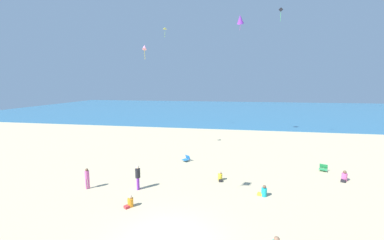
{
  "coord_description": "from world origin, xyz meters",
  "views": [
    {
      "loc": [
        2.83,
        -9.31,
        7.04
      ],
      "look_at": [
        0.0,
        6.59,
        4.59
      ],
      "focal_mm": 22.18,
      "sensor_mm": 36.0,
      "label": 1
    }
  ],
  "objects": [
    {
      "name": "kite_black",
      "position": [
        7.78,
        20.42,
        15.29
      ],
      "size": [
        0.5,
        0.17,
        1.56
      ],
      "rotation": [
        0.0,
        0.0,
        6.14
      ],
      "color": "black"
    },
    {
      "name": "person_1",
      "position": [
        -3.41,
        4.98,
        0.96
      ],
      "size": [
        0.38,
        0.38,
        1.66
      ],
      "rotation": [
        0.0,
        0.0,
        0.15
      ],
      "color": "purple",
      "rests_on": "ground_plane"
    },
    {
      "name": "person_0",
      "position": [
        -6.83,
        4.47,
        0.83
      ],
      "size": [
        0.39,
        0.39,
        1.43
      ],
      "rotation": [
        0.0,
        0.0,
        2.6
      ],
      "color": "#D8599E",
      "rests_on": "ground_plane"
    },
    {
      "name": "kite_yellow",
      "position": [
        -7.2,
        24.89,
        14.93
      ],
      "size": [
        0.51,
        0.64,
        1.35
      ],
      "rotation": [
        0.0,
        0.0,
        1.74
      ],
      "color": "yellow"
    },
    {
      "name": "person_5",
      "position": [
        10.93,
        8.93,
        0.29
      ],
      "size": [
        0.62,
        0.71,
        0.8
      ],
      "rotation": [
        0.0,
        0.0,
        4.15
      ],
      "color": "#D8599E",
      "rests_on": "ground_plane"
    },
    {
      "name": "ocean_water",
      "position": [
        0.0,
        57.57,
        0.03
      ],
      "size": [
        120.0,
        60.0,
        0.05
      ],
      "primitive_type": "cube",
      "color": "teal",
      "rests_on": "ground_plane"
    },
    {
      "name": "kite_pink",
      "position": [
        -5.97,
        13.53,
        10.63
      ],
      "size": [
        0.52,
        0.68,
        1.51
      ],
      "rotation": [
        0.0,
        0.0,
        0.17
      ],
      "color": "pink"
    },
    {
      "name": "kite_purple",
      "position": [
        3.31,
        22.1,
        14.97
      ],
      "size": [
        1.03,
        1.33,
        1.93
      ],
      "rotation": [
        0.0,
        0.0,
        6.11
      ],
      "color": "purple"
    },
    {
      "name": "beach_chair_far_left",
      "position": [
        10.17,
        10.87,
        0.26
      ],
      "size": [
        0.78,
        0.78,
        0.57
      ],
      "rotation": [
        0.0,
        0.0,
        4.28
      ],
      "color": "#2D9956",
      "rests_on": "ground_plane"
    },
    {
      "name": "person_4",
      "position": [
        -2.96,
        2.7,
        0.26
      ],
      "size": [
        0.56,
        0.62,
        0.7
      ],
      "rotation": [
        0.0,
        0.0,
        4.09
      ],
      "color": "orange",
      "rests_on": "ground_plane"
    },
    {
      "name": "ground_plane",
      "position": [
        0.0,
        10.0,
        0.0
      ],
      "size": [
        120.0,
        120.0,
        0.0
      ],
      "primitive_type": "plane",
      "color": "#C6B58C"
    },
    {
      "name": "beach_chair_far_right",
      "position": [
        -1.38,
        11.35,
        0.24
      ],
      "size": [
        0.77,
        0.82,
        0.54
      ],
      "rotation": [
        0.0,
        0.0,
        4.14
      ],
      "color": "#2370B2",
      "rests_on": "ground_plane"
    },
    {
      "name": "person_3",
      "position": [
        4.82,
        5.44,
        0.27
      ],
      "size": [
        0.65,
        0.47,
        0.73
      ],
      "rotation": [
        0.0,
        0.0,
        2.82
      ],
      "color": "#19ADB2",
      "rests_on": "ground_plane"
    },
    {
      "name": "person_2",
      "position": [
        1.96,
        7.43,
        0.25
      ],
      "size": [
        0.38,
        0.59,
        0.69
      ],
      "rotation": [
        0.0,
        0.0,
        4.89
      ],
      "color": "yellow",
      "rests_on": "ground_plane"
    }
  ]
}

